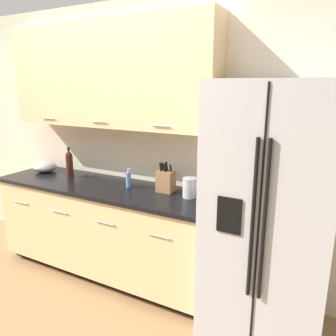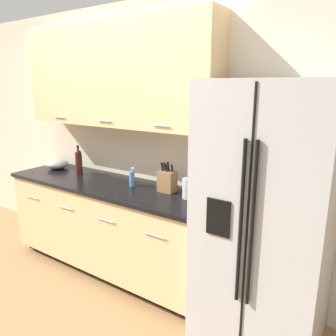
{
  "view_description": "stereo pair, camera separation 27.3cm",
  "coord_description": "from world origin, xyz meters",
  "px_view_note": "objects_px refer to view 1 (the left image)",
  "views": [
    {
      "loc": [
        2.01,
        -1.43,
        1.85
      ],
      "look_at": [
        0.75,
        0.91,
        1.17
      ],
      "focal_mm": 35.0,
      "sensor_mm": 36.0,
      "label": 1
    },
    {
      "loc": [
        2.24,
        -1.29,
        1.85
      ],
      "look_at": [
        0.75,
        0.91,
        1.17
      ],
      "focal_mm": 35.0,
      "sensor_mm": 36.0,
      "label": 2
    }
  ],
  "objects_px": {
    "refrigerator": "(270,215)",
    "steel_canister": "(189,188)",
    "wine_bottle": "(69,164)",
    "soap_dispenser": "(128,180)",
    "mixing_bowl": "(45,167)",
    "knife_block": "(166,181)"
  },
  "relations": [
    {
      "from": "refrigerator",
      "to": "steel_canister",
      "type": "relative_size",
      "value": 10.13
    },
    {
      "from": "wine_bottle",
      "to": "refrigerator",
      "type": "bearing_deg",
      "value": -3.41
    },
    {
      "from": "refrigerator",
      "to": "soap_dispenser",
      "type": "xyz_separation_m",
      "value": [
        -1.31,
        0.11,
        0.05
      ]
    },
    {
      "from": "wine_bottle",
      "to": "mixing_bowl",
      "type": "distance_m",
      "value": 0.4
    },
    {
      "from": "refrigerator",
      "to": "steel_canister",
      "type": "bearing_deg",
      "value": 169.88
    },
    {
      "from": "mixing_bowl",
      "to": "steel_canister",
      "type": "bearing_deg",
      "value": -0.73
    },
    {
      "from": "knife_block",
      "to": "mixing_bowl",
      "type": "relative_size",
      "value": 1.11
    },
    {
      "from": "wine_bottle",
      "to": "steel_canister",
      "type": "relative_size",
      "value": 1.66
    },
    {
      "from": "refrigerator",
      "to": "mixing_bowl",
      "type": "height_order",
      "value": "refrigerator"
    },
    {
      "from": "knife_block",
      "to": "mixing_bowl",
      "type": "xyz_separation_m",
      "value": [
        -1.5,
        -0.02,
        -0.04
      ]
    },
    {
      "from": "wine_bottle",
      "to": "soap_dispenser",
      "type": "xyz_separation_m",
      "value": [
        0.74,
        -0.01,
        -0.07
      ]
    },
    {
      "from": "refrigerator",
      "to": "knife_block",
      "type": "bearing_deg",
      "value": 170.18
    },
    {
      "from": "knife_block",
      "to": "soap_dispenser",
      "type": "bearing_deg",
      "value": -172.23
    },
    {
      "from": "steel_canister",
      "to": "mixing_bowl",
      "type": "distance_m",
      "value": 1.75
    },
    {
      "from": "refrigerator",
      "to": "wine_bottle",
      "type": "relative_size",
      "value": 6.09
    },
    {
      "from": "knife_block",
      "to": "steel_canister",
      "type": "relative_size",
      "value": 1.46
    },
    {
      "from": "refrigerator",
      "to": "mixing_bowl",
      "type": "xyz_separation_m",
      "value": [
        -2.44,
        0.15,
        0.03
      ]
    },
    {
      "from": "wine_bottle",
      "to": "steel_canister",
      "type": "distance_m",
      "value": 1.35
    },
    {
      "from": "soap_dispenser",
      "to": "mixing_bowl",
      "type": "relative_size",
      "value": 0.74
    },
    {
      "from": "soap_dispenser",
      "to": "mixing_bowl",
      "type": "bearing_deg",
      "value": 178.35
    },
    {
      "from": "refrigerator",
      "to": "wine_bottle",
      "type": "distance_m",
      "value": 2.06
    },
    {
      "from": "knife_block",
      "to": "steel_canister",
      "type": "xyz_separation_m",
      "value": [
        0.25,
        -0.04,
        -0.01
      ]
    }
  ]
}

